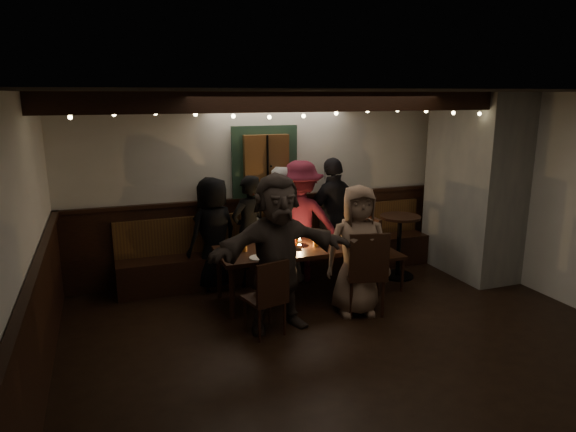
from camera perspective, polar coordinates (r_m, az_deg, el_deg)
name	(u,v)px	position (r m, az deg, el deg)	size (l,w,h in m)	color
room	(379,210)	(6.92, 10.10, 0.67)	(6.02, 5.01, 2.62)	black
dining_table	(293,252)	(6.50, 0.59, -4.00)	(1.93, 0.83, 0.83)	black
chair_near_left	(268,294)	(5.56, -2.19, -8.63)	(0.47, 0.47, 0.87)	black
chair_near_right	(366,269)	(6.11, 8.68, -5.79)	(0.57, 0.57, 1.04)	black
chair_end	(378,248)	(6.93, 9.92, -3.56)	(0.47, 0.47, 1.02)	black
high_top	(399,239)	(7.47, 12.25, -2.46)	(0.57, 0.57, 0.90)	black
person_a	(213,233)	(6.94, -8.29, -1.90)	(0.74, 0.48, 1.52)	black
person_b	(249,231)	(6.99, -4.37, -1.66)	(0.56, 0.37, 1.53)	black
person_c	(279,224)	(7.16, -0.98, -0.90)	(0.78, 0.61, 1.61)	silver
person_d	(300,221)	(7.14, 1.37, -0.59)	(1.10, 0.63, 1.70)	#48101D
person_e	(333,216)	(7.48, 5.07, 0.02)	(1.00, 0.41, 1.70)	black
person_f	(277,253)	(5.63, -1.18, -4.09)	(1.63, 0.52, 1.76)	#362C28
person_g	(358,251)	(6.10, 7.74, -3.83)	(0.76, 0.50, 1.56)	#785D4C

